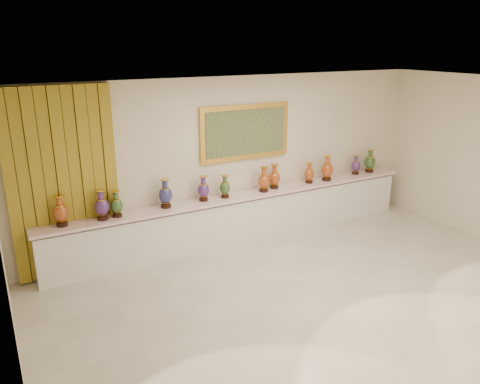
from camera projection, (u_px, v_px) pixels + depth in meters
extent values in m
plane|color=beige|center=(317.00, 293.00, 6.95)|extent=(8.00, 8.00, 0.00)
plane|color=beige|center=(236.00, 160.00, 8.57)|extent=(8.00, 0.00, 8.00)
plane|color=beige|center=(3.00, 260.00, 4.64)|extent=(0.00, 5.00, 5.00)
plane|color=white|center=(329.00, 87.00, 6.03)|extent=(8.00, 8.00, 0.00)
cube|color=gold|center=(63.00, 184.00, 7.11)|extent=(1.64, 0.14, 2.95)
cube|color=gold|center=(245.00, 132.00, 8.46)|extent=(1.80, 0.06, 1.00)
cube|color=#1E351A|center=(246.00, 132.00, 8.43)|extent=(1.62, 0.02, 0.82)
cube|color=white|center=(242.00, 219.00, 8.71)|extent=(7.20, 0.42, 0.81)
cube|color=#FFD6D7|center=(243.00, 196.00, 8.55)|extent=(7.28, 0.48, 0.05)
cylinder|color=black|center=(62.00, 224.00, 7.08)|extent=(0.17, 0.17, 0.05)
cone|color=gold|center=(62.00, 221.00, 7.07)|extent=(0.15, 0.15, 0.03)
ellipsoid|color=maroon|center=(61.00, 213.00, 7.03)|extent=(0.26, 0.26, 0.28)
cylinder|color=gold|center=(60.00, 205.00, 6.99)|extent=(0.15, 0.15, 0.01)
cylinder|color=maroon|center=(59.00, 202.00, 6.97)|extent=(0.09, 0.09, 0.10)
cone|color=maroon|center=(59.00, 197.00, 6.95)|extent=(0.15, 0.15, 0.04)
cylinder|color=gold|center=(59.00, 196.00, 6.94)|extent=(0.16, 0.16, 0.01)
cylinder|color=black|center=(103.00, 218.00, 7.33)|extent=(0.17, 0.17, 0.05)
cone|color=gold|center=(103.00, 215.00, 7.32)|extent=(0.15, 0.15, 0.03)
ellipsoid|color=#200F47|center=(102.00, 207.00, 7.28)|extent=(0.26, 0.26, 0.28)
cylinder|color=gold|center=(101.00, 199.00, 7.24)|extent=(0.16, 0.16, 0.01)
cylinder|color=#200F47|center=(101.00, 196.00, 7.22)|extent=(0.09, 0.09, 0.10)
cone|color=#200F47|center=(100.00, 191.00, 7.20)|extent=(0.16, 0.16, 0.04)
cylinder|color=gold|center=(100.00, 190.00, 7.19)|extent=(0.16, 0.16, 0.01)
cylinder|color=black|center=(117.00, 215.00, 7.46)|extent=(0.15, 0.15, 0.04)
cone|color=gold|center=(117.00, 213.00, 7.44)|extent=(0.13, 0.13, 0.03)
ellipsoid|color=black|center=(117.00, 205.00, 7.40)|extent=(0.21, 0.21, 0.25)
cylinder|color=gold|center=(116.00, 199.00, 7.37)|extent=(0.14, 0.14, 0.01)
cylinder|color=black|center=(116.00, 196.00, 7.36)|extent=(0.08, 0.08, 0.09)
cone|color=black|center=(115.00, 192.00, 7.34)|extent=(0.14, 0.14, 0.03)
cylinder|color=gold|center=(115.00, 191.00, 7.33)|extent=(0.14, 0.14, 0.01)
cylinder|color=black|center=(166.00, 206.00, 7.87)|extent=(0.18, 0.18, 0.05)
cone|color=gold|center=(166.00, 203.00, 7.85)|extent=(0.15, 0.15, 0.03)
ellipsoid|color=#0A0B42|center=(165.00, 195.00, 7.81)|extent=(0.27, 0.27, 0.29)
cylinder|color=gold|center=(165.00, 188.00, 7.77)|extent=(0.16, 0.16, 0.01)
cylinder|color=#0A0B42|center=(165.00, 184.00, 7.75)|extent=(0.09, 0.09, 0.10)
cone|color=#0A0B42|center=(165.00, 180.00, 7.73)|extent=(0.16, 0.16, 0.04)
cylinder|color=gold|center=(165.00, 179.00, 7.73)|extent=(0.16, 0.16, 0.01)
cylinder|color=black|center=(204.00, 199.00, 8.20)|extent=(0.16, 0.16, 0.04)
cone|color=gold|center=(204.00, 197.00, 8.19)|extent=(0.14, 0.14, 0.03)
ellipsoid|color=#200F47|center=(203.00, 190.00, 8.15)|extent=(0.21, 0.21, 0.26)
cylinder|color=gold|center=(203.00, 184.00, 8.11)|extent=(0.14, 0.14, 0.01)
cylinder|color=#200F47|center=(203.00, 181.00, 8.10)|extent=(0.08, 0.08, 0.09)
cone|color=#200F47|center=(203.00, 177.00, 8.08)|extent=(0.14, 0.14, 0.03)
cylinder|color=gold|center=(203.00, 176.00, 8.07)|extent=(0.15, 0.15, 0.01)
cylinder|color=black|center=(225.00, 196.00, 8.37)|extent=(0.15, 0.15, 0.04)
cone|color=gold|center=(225.00, 194.00, 8.35)|extent=(0.13, 0.13, 0.03)
ellipsoid|color=black|center=(225.00, 188.00, 8.32)|extent=(0.25, 0.25, 0.24)
cylinder|color=gold|center=(225.00, 182.00, 8.29)|extent=(0.13, 0.13, 0.01)
cylinder|color=black|center=(225.00, 180.00, 8.27)|extent=(0.08, 0.08, 0.09)
cone|color=black|center=(225.00, 176.00, 8.25)|extent=(0.13, 0.13, 0.03)
cylinder|color=gold|center=(225.00, 175.00, 8.25)|extent=(0.14, 0.14, 0.01)
cylinder|color=black|center=(264.00, 190.00, 8.70)|extent=(0.17, 0.17, 0.05)
cone|color=gold|center=(264.00, 188.00, 8.68)|extent=(0.15, 0.15, 0.03)
ellipsoid|color=maroon|center=(264.00, 181.00, 8.64)|extent=(0.25, 0.25, 0.27)
cylinder|color=gold|center=(264.00, 175.00, 8.61)|extent=(0.15, 0.15, 0.01)
cylinder|color=maroon|center=(264.00, 172.00, 8.59)|extent=(0.09, 0.09, 0.10)
cone|color=maroon|center=(264.00, 168.00, 8.57)|extent=(0.15, 0.15, 0.04)
cylinder|color=gold|center=(264.00, 167.00, 8.56)|extent=(0.15, 0.15, 0.01)
cylinder|color=black|center=(274.00, 187.00, 8.90)|extent=(0.16, 0.16, 0.05)
cone|color=gold|center=(274.00, 184.00, 8.88)|extent=(0.14, 0.14, 0.03)
ellipsoid|color=maroon|center=(274.00, 178.00, 8.84)|extent=(0.27, 0.27, 0.27)
cylinder|color=gold|center=(274.00, 172.00, 8.81)|extent=(0.15, 0.15, 0.01)
cylinder|color=maroon|center=(275.00, 169.00, 8.79)|extent=(0.09, 0.09, 0.10)
cone|color=maroon|center=(275.00, 166.00, 8.77)|extent=(0.15, 0.15, 0.04)
cylinder|color=gold|center=(275.00, 165.00, 8.76)|extent=(0.15, 0.15, 0.01)
cylinder|color=black|center=(309.00, 182.00, 9.23)|extent=(0.15, 0.15, 0.04)
cone|color=gold|center=(309.00, 180.00, 9.22)|extent=(0.13, 0.13, 0.03)
ellipsoid|color=maroon|center=(309.00, 174.00, 9.18)|extent=(0.20, 0.20, 0.24)
cylinder|color=gold|center=(309.00, 169.00, 9.15)|extent=(0.13, 0.13, 0.01)
cylinder|color=maroon|center=(310.00, 166.00, 9.14)|extent=(0.08, 0.08, 0.09)
cone|color=maroon|center=(310.00, 163.00, 9.12)|extent=(0.13, 0.13, 0.03)
cylinder|color=gold|center=(310.00, 163.00, 9.11)|extent=(0.14, 0.14, 0.01)
cylinder|color=black|center=(327.00, 179.00, 9.40)|extent=(0.18, 0.18, 0.05)
cone|color=gold|center=(327.00, 176.00, 9.38)|extent=(0.16, 0.16, 0.03)
ellipsoid|color=maroon|center=(327.00, 170.00, 9.34)|extent=(0.30, 0.30, 0.30)
cylinder|color=gold|center=(328.00, 164.00, 9.30)|extent=(0.16, 0.16, 0.01)
cylinder|color=maroon|center=(328.00, 160.00, 9.28)|extent=(0.09, 0.09, 0.11)
cone|color=maroon|center=(328.00, 157.00, 9.26)|extent=(0.16, 0.16, 0.04)
cylinder|color=gold|center=(328.00, 156.00, 9.25)|extent=(0.17, 0.17, 0.01)
cylinder|color=black|center=(355.00, 173.00, 9.84)|extent=(0.15, 0.15, 0.04)
cone|color=gold|center=(355.00, 171.00, 9.83)|extent=(0.13, 0.13, 0.03)
ellipsoid|color=#200F47|center=(356.00, 166.00, 9.79)|extent=(0.23, 0.23, 0.24)
cylinder|color=gold|center=(356.00, 161.00, 9.76)|extent=(0.13, 0.13, 0.01)
cylinder|color=#200F47|center=(356.00, 159.00, 9.74)|extent=(0.08, 0.08, 0.09)
cone|color=#200F47|center=(357.00, 156.00, 9.73)|extent=(0.13, 0.13, 0.03)
cylinder|color=gold|center=(357.00, 155.00, 9.72)|extent=(0.13, 0.13, 0.01)
cylinder|color=black|center=(369.00, 171.00, 10.00)|extent=(0.17, 0.17, 0.05)
cone|color=gold|center=(369.00, 168.00, 9.98)|extent=(0.15, 0.15, 0.03)
ellipsoid|color=black|center=(370.00, 162.00, 9.94)|extent=(0.25, 0.25, 0.28)
cylinder|color=gold|center=(370.00, 157.00, 9.90)|extent=(0.16, 0.16, 0.01)
cylinder|color=black|center=(371.00, 154.00, 9.89)|extent=(0.09, 0.09, 0.10)
cone|color=black|center=(371.00, 151.00, 9.86)|extent=(0.16, 0.16, 0.04)
cylinder|color=gold|center=(371.00, 150.00, 9.86)|extent=(0.16, 0.16, 0.01)
cube|color=white|center=(185.00, 207.00, 7.89)|extent=(0.10, 0.06, 0.00)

